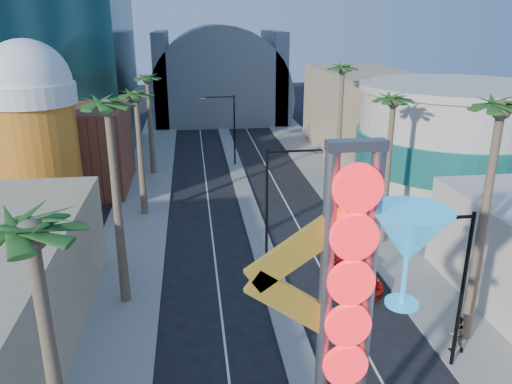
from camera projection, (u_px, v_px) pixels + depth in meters
name	position (u px, v px, depth m)	size (l,w,h in m)	color
sidewalk_west	(144.00, 195.00, 47.26)	(5.00, 100.00, 0.15)	gray
sidewalk_east	(338.00, 186.00, 49.59)	(5.00, 100.00, 0.15)	gray
median	(240.00, 181.00, 51.23)	(1.60, 84.00, 0.15)	gray
brick_filler_west	(75.00, 149.00, 47.98)	(10.00, 10.00, 8.00)	brown
filler_east	(362.00, 112.00, 60.94)	(10.00, 20.00, 10.00)	tan
beer_mug	(34.00, 127.00, 39.10)	(7.00, 7.00, 14.50)	orange
turquoise_building	(450.00, 145.00, 44.25)	(16.60, 16.60, 10.60)	beige
canopy	(219.00, 93.00, 81.67)	(22.00, 16.00, 22.00)	slate
neon_sign	(371.00, 298.00, 16.15)	(6.53, 2.60, 12.55)	gray
streetlight_0	(275.00, 195.00, 32.87)	(3.79, 0.25, 8.00)	black
streetlight_1	(229.00, 123.00, 55.20)	(3.79, 0.25, 8.00)	black
streetlight_2	(455.00, 278.00, 22.40)	(3.45, 0.25, 8.00)	black
palm_0	(34.00, 256.00, 13.18)	(2.40, 2.40, 11.70)	brown
palm_1	(109.00, 121.00, 25.99)	(2.40, 2.40, 12.70)	brown
palm_2	(136.00, 104.00, 39.55)	(2.40, 2.40, 11.20)	brown
palm_3	(148.00, 85.00, 50.78)	(2.40, 2.40, 11.20)	brown
palm_5	(499.00, 126.00, 22.44)	(2.40, 2.40, 13.20)	brown
palm_6	(393.00, 110.00, 34.11)	(2.40, 2.40, 11.70)	brown
palm_7	(342.00, 77.00, 45.05)	(2.40, 2.40, 12.70)	brown
red_pickup	(352.00, 273.00, 31.30)	(2.44, 5.30, 1.47)	#B7140E
pedestrian_b	(456.00, 334.00, 24.68)	(0.93, 0.72, 1.91)	gray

